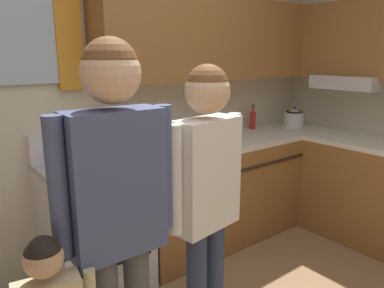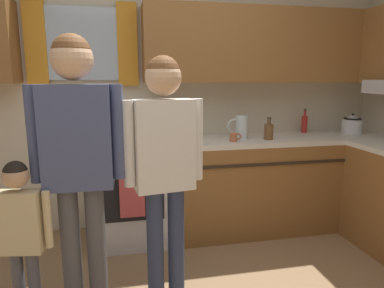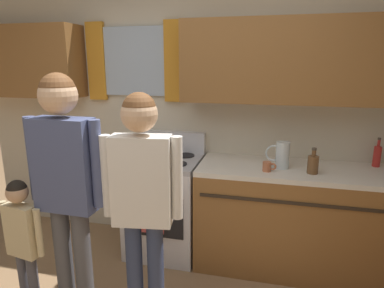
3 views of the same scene
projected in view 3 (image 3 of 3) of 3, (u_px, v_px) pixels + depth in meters
The scene contains 9 objects.
back_wall_unit at pixel (204, 92), 3.06m from camera, with size 4.60×0.42×2.60m.
stove_oven at pixel (165, 203), 3.12m from camera, with size 0.64×0.67×1.10m.
bottle_sauce_red at pixel (377, 156), 2.77m from camera, with size 0.06×0.06×0.25m.
bottle_squat_brown at pixel (313, 164), 2.60m from camera, with size 0.08×0.08×0.21m.
cup_terracotta at pixel (267, 167), 2.66m from camera, with size 0.11×0.07×0.08m.
water_pitcher at pixel (282, 155), 2.73m from camera, with size 0.19×0.11×0.22m.
adult_holding_child at pixel (66, 175), 2.08m from camera, with size 0.52×0.23×1.69m.
adult_in_plaid at pixel (142, 190), 2.01m from camera, with size 0.49×0.21×1.59m.
small_child at pixel (23, 235), 2.19m from camera, with size 0.34×0.14×1.02m.
Camera 3 is at (0.69, -1.21, 1.75)m, focal length 31.23 mm.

